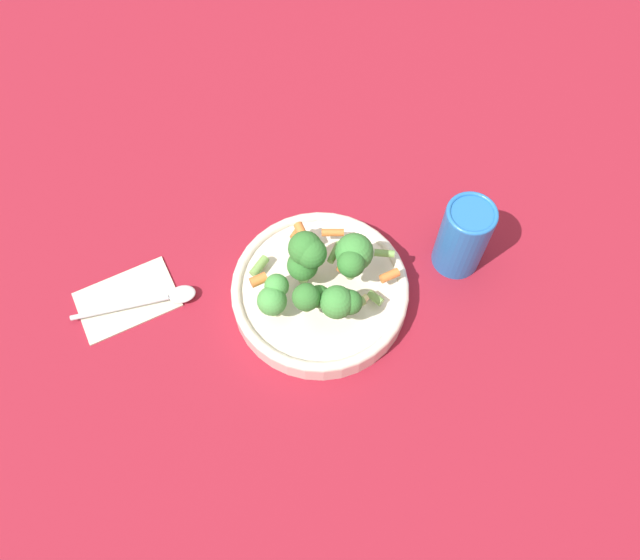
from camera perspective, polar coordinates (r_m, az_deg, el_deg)
The scene contains 6 objects.
ground_plane at distance 0.84m, azimuth 0.00°, elevation -1.62°, with size 3.00×3.00×0.00m, color maroon.
bowl at distance 0.82m, azimuth 0.00°, elevation -1.02°, with size 0.23×0.23×0.04m.
pasta_salad at distance 0.76m, azimuth 0.01°, elevation 0.81°, with size 0.18×0.16×0.09m.
cup at distance 0.84m, azimuth 12.98°, elevation 3.91°, with size 0.07×0.07×0.12m.
napkin at distance 0.88m, azimuth -17.24°, elevation -1.68°, with size 0.15×0.12×0.01m.
spoon at distance 0.86m, azimuth -14.65°, elevation -1.74°, with size 0.15×0.10×0.01m.
Camera 1 is at (0.27, 0.25, 0.76)m, focal length 35.00 mm.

